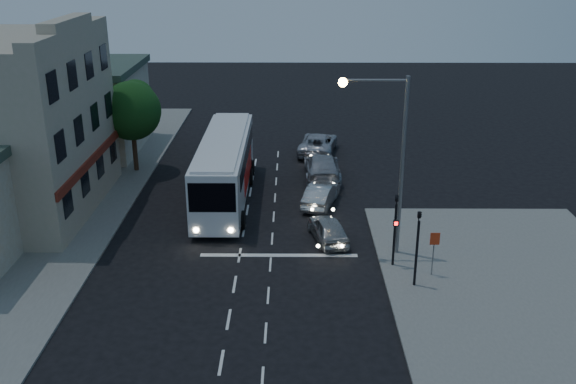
{
  "coord_description": "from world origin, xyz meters",
  "views": [
    {
      "loc": [
        2.66,
        -27.26,
        14.69
      ],
      "look_at": [
        2.44,
        5.27,
        2.2
      ],
      "focal_mm": 40.0,
      "sensor_mm": 36.0,
      "label": 1
    }
  ],
  "objects_px": {
    "regulatory_sign": "(434,247)",
    "streetlight": "(390,146)",
    "traffic_signal_main": "(395,222)",
    "tour_bus": "(225,167)",
    "car_sedan_a": "(321,195)",
    "car_sedan_b": "(322,167)",
    "street_tree": "(131,108)",
    "traffic_signal_side": "(418,239)",
    "car_suv": "(328,229)",
    "car_sedan_c": "(318,143)"
  },
  "relations": [
    {
      "from": "car_sedan_b",
      "to": "traffic_signal_side",
      "type": "xyz_separation_m",
      "value": [
        3.61,
        -14.79,
        1.59
      ]
    },
    {
      "from": "car_sedan_a",
      "to": "regulatory_sign",
      "type": "xyz_separation_m",
      "value": [
        4.89,
        -9.01,
        0.91
      ]
    },
    {
      "from": "car_suv",
      "to": "traffic_signal_main",
      "type": "xyz_separation_m",
      "value": [
        3.02,
        -3.02,
        1.75
      ]
    },
    {
      "from": "car_sedan_b",
      "to": "tour_bus",
      "type": "bearing_deg",
      "value": 31.35
    },
    {
      "from": "traffic_signal_main",
      "to": "regulatory_sign",
      "type": "xyz_separation_m",
      "value": [
        1.7,
        -1.01,
        -0.82
      ]
    },
    {
      "from": "car_suv",
      "to": "car_sedan_c",
      "type": "relative_size",
      "value": 0.71
    },
    {
      "from": "regulatory_sign",
      "to": "traffic_signal_side",
      "type": "bearing_deg",
      "value": -136.08
    },
    {
      "from": "traffic_signal_side",
      "to": "streetlight",
      "type": "distance_m",
      "value": 4.84
    },
    {
      "from": "traffic_signal_main",
      "to": "tour_bus",
      "type": "bearing_deg",
      "value": 135.29
    },
    {
      "from": "car_sedan_b",
      "to": "regulatory_sign",
      "type": "bearing_deg",
      "value": 107.74
    },
    {
      "from": "car_sedan_b",
      "to": "traffic_signal_main",
      "type": "bearing_deg",
      "value": 102.1
    },
    {
      "from": "traffic_signal_main",
      "to": "traffic_signal_side",
      "type": "relative_size",
      "value": 1.0
    },
    {
      "from": "tour_bus",
      "to": "streetlight",
      "type": "relative_size",
      "value": 1.43
    },
    {
      "from": "car_suv",
      "to": "streetlight",
      "type": "height_order",
      "value": "streetlight"
    },
    {
      "from": "car_sedan_a",
      "to": "car_sedan_b",
      "type": "xyz_separation_m",
      "value": [
        0.28,
        4.82,
        0.15
      ]
    },
    {
      "from": "traffic_signal_main",
      "to": "traffic_signal_side",
      "type": "height_order",
      "value": "same"
    },
    {
      "from": "streetlight",
      "to": "street_tree",
      "type": "relative_size",
      "value": 1.45
    },
    {
      "from": "car_suv",
      "to": "street_tree",
      "type": "relative_size",
      "value": 0.63
    },
    {
      "from": "car_suv",
      "to": "traffic_signal_main",
      "type": "distance_m",
      "value": 4.62
    },
    {
      "from": "regulatory_sign",
      "to": "car_sedan_a",
      "type": "bearing_deg",
      "value": 118.48
    },
    {
      "from": "car_sedan_b",
      "to": "streetlight",
      "type": "relative_size",
      "value": 0.64
    },
    {
      "from": "car_sedan_c",
      "to": "regulatory_sign",
      "type": "bearing_deg",
      "value": 112.93
    },
    {
      "from": "car_sedan_c",
      "to": "traffic_signal_side",
      "type": "distance_m",
      "value": 20.93
    },
    {
      "from": "traffic_signal_main",
      "to": "streetlight",
      "type": "xyz_separation_m",
      "value": [
        -0.26,
        1.42,
        3.31
      ]
    },
    {
      "from": "regulatory_sign",
      "to": "streetlight",
      "type": "relative_size",
      "value": 0.24
    },
    {
      "from": "car_sedan_b",
      "to": "traffic_signal_side",
      "type": "height_order",
      "value": "traffic_signal_side"
    },
    {
      "from": "car_sedan_a",
      "to": "traffic_signal_side",
      "type": "relative_size",
      "value": 1.01
    },
    {
      "from": "tour_bus",
      "to": "regulatory_sign",
      "type": "bearing_deg",
      "value": -42.85
    },
    {
      "from": "car_suv",
      "to": "streetlight",
      "type": "bearing_deg",
      "value": 137.93
    },
    {
      "from": "car_suv",
      "to": "regulatory_sign",
      "type": "height_order",
      "value": "regulatory_sign"
    },
    {
      "from": "car_sedan_a",
      "to": "traffic_signal_main",
      "type": "height_order",
      "value": "traffic_signal_main"
    },
    {
      "from": "car_sedan_b",
      "to": "car_sedan_c",
      "type": "xyz_separation_m",
      "value": [
        -0.07,
        5.74,
        -0.07
      ]
    },
    {
      "from": "tour_bus",
      "to": "car_suv",
      "type": "height_order",
      "value": "tour_bus"
    },
    {
      "from": "traffic_signal_main",
      "to": "street_tree",
      "type": "height_order",
      "value": "street_tree"
    },
    {
      "from": "car_sedan_b",
      "to": "regulatory_sign",
      "type": "height_order",
      "value": "regulatory_sign"
    },
    {
      "from": "tour_bus",
      "to": "car_sedan_c",
      "type": "height_order",
      "value": "tour_bus"
    },
    {
      "from": "streetlight",
      "to": "street_tree",
      "type": "height_order",
      "value": "streetlight"
    },
    {
      "from": "traffic_signal_side",
      "to": "street_tree",
      "type": "height_order",
      "value": "street_tree"
    },
    {
      "from": "regulatory_sign",
      "to": "tour_bus",
      "type": "bearing_deg",
      "value": 137.14
    },
    {
      "from": "traffic_signal_side",
      "to": "car_suv",
      "type": "bearing_deg",
      "value": 126.68
    },
    {
      "from": "traffic_signal_main",
      "to": "regulatory_sign",
      "type": "height_order",
      "value": "traffic_signal_main"
    },
    {
      "from": "traffic_signal_main",
      "to": "regulatory_sign",
      "type": "relative_size",
      "value": 1.86
    },
    {
      "from": "tour_bus",
      "to": "streetlight",
      "type": "bearing_deg",
      "value": -40.6
    },
    {
      "from": "car_sedan_b",
      "to": "traffic_signal_side",
      "type": "relative_size",
      "value": 1.39
    },
    {
      "from": "car_sedan_c",
      "to": "traffic_signal_main",
      "type": "height_order",
      "value": "traffic_signal_main"
    },
    {
      "from": "traffic_signal_side",
      "to": "regulatory_sign",
      "type": "xyz_separation_m",
      "value": [
        1.0,
        0.96,
        -0.82
      ]
    },
    {
      "from": "traffic_signal_main",
      "to": "streetlight",
      "type": "height_order",
      "value": "streetlight"
    },
    {
      "from": "car_sedan_a",
      "to": "car_sedan_b",
      "type": "bearing_deg",
      "value": -76.92
    },
    {
      "from": "car_sedan_a",
      "to": "regulatory_sign",
      "type": "distance_m",
      "value": 10.29
    },
    {
      "from": "regulatory_sign",
      "to": "car_suv",
      "type": "bearing_deg",
      "value": 139.48
    }
  ]
}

